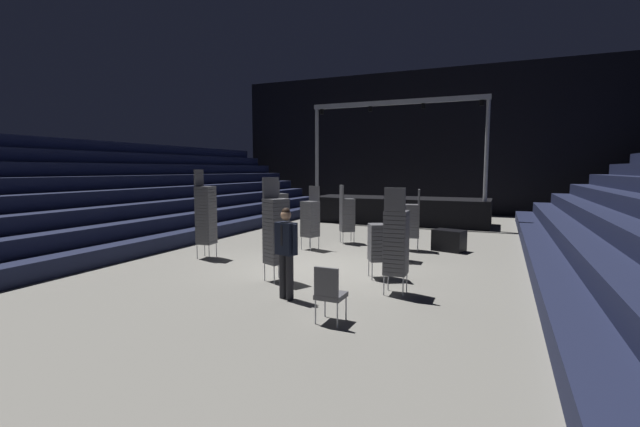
# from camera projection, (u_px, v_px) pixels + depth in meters

# --- Properties ---
(ground_plane) EXTENTS (22.00, 30.00, 0.10)m
(ground_plane) POSITION_uv_depth(u_px,v_px,m) (316.00, 268.00, 11.05)
(ground_plane) COLOR gray
(arena_end_wall) EXTENTS (22.00, 0.30, 8.00)m
(arena_end_wall) POSITION_uv_depth(u_px,v_px,m) (421.00, 142.00, 24.38)
(arena_end_wall) COLOR black
(arena_end_wall) RESTS_ON ground_plane
(bleacher_bank_left) EXTENTS (6.00, 24.00, 3.60)m
(bleacher_bank_left) POSITION_uv_depth(u_px,v_px,m) (115.00, 189.00, 14.88)
(bleacher_bank_left) COLOR #191E38
(bleacher_bank_left) RESTS_ON ground_plane
(stage_riser) EXTENTS (7.93, 2.55, 5.44)m
(stage_riser) POSITION_uv_depth(u_px,v_px,m) (399.00, 208.00, 19.88)
(stage_riser) COLOR black
(stage_riser) RESTS_ON ground_plane
(man_with_tie) EXTENTS (0.57, 0.35, 1.76)m
(man_with_tie) POSITION_uv_depth(u_px,v_px,m) (286.00, 248.00, 8.17)
(man_with_tie) COLOR black
(man_with_tie) RESTS_ON ground_plane
(chair_stack_front_left) EXTENTS (0.59, 0.59, 2.31)m
(chair_stack_front_left) POSITION_uv_depth(u_px,v_px,m) (276.00, 230.00, 9.48)
(chair_stack_front_left) COLOR #B2B5BA
(chair_stack_front_left) RESTS_ON ground_plane
(chair_stack_front_right) EXTENTS (0.52, 0.52, 1.88)m
(chair_stack_front_right) POSITION_uv_depth(u_px,v_px,m) (412.00, 220.00, 13.12)
(chair_stack_front_right) COLOR #B2B5BA
(chair_stack_front_right) RESTS_ON ground_plane
(chair_stack_mid_left) EXTENTS (0.58, 0.58, 2.05)m
(chair_stack_mid_left) POSITION_uv_depth(u_px,v_px,m) (280.00, 209.00, 15.94)
(chair_stack_mid_left) COLOR #B2B5BA
(chair_stack_mid_left) RESTS_ON ground_plane
(chair_stack_mid_right) EXTENTS (0.56, 0.56, 1.96)m
(chair_stack_mid_right) POSITION_uv_depth(u_px,v_px,m) (310.00, 218.00, 13.28)
(chair_stack_mid_right) COLOR #B2B5BA
(chair_stack_mid_right) RESTS_ON ground_plane
(chair_stack_mid_centre) EXTENTS (0.59, 0.59, 1.71)m
(chair_stack_mid_centre) POSITION_uv_depth(u_px,v_px,m) (379.00, 241.00, 9.79)
(chair_stack_mid_centre) COLOR #B2B5BA
(chair_stack_mid_centre) RESTS_ON ground_plane
(chair_stack_rear_left) EXTENTS (0.61, 0.61, 1.96)m
(chair_stack_rear_left) POSITION_uv_depth(u_px,v_px,m) (347.00, 214.00, 14.41)
(chair_stack_rear_left) COLOR #B2B5BA
(chair_stack_rear_left) RESTS_ON ground_plane
(chair_stack_rear_right) EXTENTS (0.45, 0.45, 1.79)m
(chair_stack_rear_right) POSITION_uv_depth(u_px,v_px,m) (398.00, 228.00, 11.67)
(chair_stack_rear_right) COLOR #B2B5BA
(chair_stack_rear_right) RESTS_ON ground_plane
(chair_stack_rear_centre) EXTENTS (0.45, 0.45, 2.14)m
(chair_stack_rear_centre) POSITION_uv_depth(u_px,v_px,m) (396.00, 241.00, 8.50)
(chair_stack_rear_centre) COLOR #B2B5BA
(chair_stack_rear_centre) RESTS_ON ground_plane
(chair_stack_aisle_left) EXTENTS (0.48, 0.48, 2.48)m
(chair_stack_aisle_left) POSITION_uv_depth(u_px,v_px,m) (206.00, 214.00, 11.97)
(chair_stack_aisle_left) COLOR #B2B5BA
(chair_stack_aisle_left) RESTS_ON ground_plane
(equipment_road_case) EXTENTS (1.03, 0.83, 0.65)m
(equipment_road_case) POSITION_uv_depth(u_px,v_px,m) (449.00, 240.00, 13.11)
(equipment_road_case) COLOR black
(equipment_road_case) RESTS_ON ground_plane
(loose_chair_near_man) EXTENTS (0.45, 0.45, 0.95)m
(loose_chair_near_man) POSITION_uv_depth(u_px,v_px,m) (329.00, 291.00, 6.91)
(loose_chair_near_man) COLOR #B2B5BA
(loose_chair_near_man) RESTS_ON ground_plane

